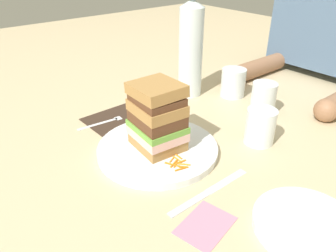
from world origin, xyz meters
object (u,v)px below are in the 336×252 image
main_plate (158,149)px  empty_tumbler_1 (233,83)px  fork (109,120)px  juice_glass (260,128)px  water_bottle (191,48)px  side_plate (307,225)px  napkin_pink (205,225)px  napkin_dark (117,118)px  knife (207,192)px  sandwich (157,117)px  empty_tumbler_0 (263,99)px

main_plate → empty_tumbler_1: empty_tumbler_1 is taller
fork → juice_glass: size_ratio=1.99×
juice_glass → water_bottle: water_bottle is taller
side_plate → napkin_pink: side_plate is taller
napkin_dark → knife: bearing=-3.9°
juice_glass → knife: bearing=-76.8°
sandwich → juice_glass: sandwich is taller
sandwich → napkin_pink: (0.22, -0.07, -0.09)m
knife → water_bottle: size_ratio=0.64×
napkin_dark → water_bottle: (-0.00, 0.26, 0.14)m
napkin_dark → main_plate: bearing=-3.6°
juice_glass → fork: bearing=-145.0°
empty_tumbler_0 → knife: bearing=-68.5°
napkin_dark → knife: (0.36, -0.02, 0.00)m
empty_tumbler_0 → napkin_pink: bearing=-64.8°
empty_tumbler_0 → main_plate: bearing=-95.1°
main_plate → water_bottle: bearing=125.2°
napkin_dark → napkin_pink: size_ratio=1.72×
juice_glass → main_plate: bearing=-119.2°
empty_tumbler_0 → empty_tumbler_1: (-0.13, 0.03, -0.00)m
napkin_dark → knife: size_ratio=0.83×
empty_tumbler_0 → juice_glass: bearing=-56.2°
sandwich → napkin_pink: sandwich is taller
fork → water_bottle: bearing=89.9°
main_plate → juice_glass: (0.12, 0.21, 0.03)m
knife → empty_tumbler_0: 0.38m
empty_tumbler_1 → side_plate: 0.54m
knife → napkin_pink: 0.08m
main_plate → water_bottle: (-0.20, 0.28, 0.14)m
juice_glass → empty_tumbler_0: size_ratio=0.95×
fork → knife: (0.36, -0.00, -0.00)m
fork → empty_tumbler_0: (0.23, 0.35, 0.04)m
main_plate → empty_tumbler_0: (0.03, 0.34, 0.04)m
side_plate → empty_tumbler_1: bearing=143.8°
fork → empty_tumbler_1: size_ratio=1.97×
main_plate → juice_glass: juice_glass is taller
knife → empty_tumbler_1: (-0.27, 0.38, 0.04)m
sandwich → water_bottle: size_ratio=0.48×
water_bottle → empty_tumbler_0: 0.25m
empty_tumbler_1 → main_plate: bearing=-74.6°
knife → napkin_pink: same height
fork → water_bottle: 0.32m
side_plate → napkin_pink: 0.17m
empty_tumbler_0 → side_plate: empty_tumbler_0 is taller
empty_tumbler_0 → side_plate: (0.30, -0.29, -0.04)m
sandwich → napkin_dark: bearing=176.5°
side_plate → napkin_pink: (-0.11, -0.12, -0.01)m
empty_tumbler_1 → fork: bearing=-104.0°
fork → knife: fork is taller
sandwich → napkin_pink: size_ratio=1.55×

